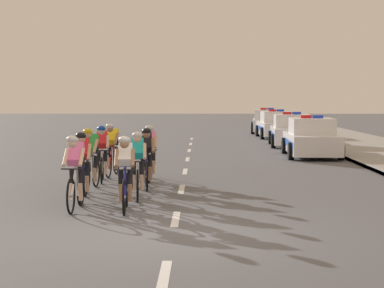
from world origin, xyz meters
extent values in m
plane|color=#56565B|center=(0.00, 0.00, 0.00)|extent=(160.00, 160.00, 0.00)
cube|color=#9E9E99|center=(5.85, 14.00, 0.07)|extent=(0.16, 60.00, 0.13)
cube|color=white|center=(0.00, -2.63, 0.00)|extent=(0.14, 1.60, 0.01)
cube|color=white|center=(0.00, 1.37, 0.00)|extent=(0.14, 1.60, 0.01)
cube|color=white|center=(0.00, 5.37, 0.00)|extent=(0.14, 1.60, 0.01)
cube|color=white|center=(0.00, 9.37, 0.00)|extent=(0.14, 1.60, 0.01)
cube|color=white|center=(0.00, 13.37, 0.00)|extent=(0.14, 1.60, 0.01)
cube|color=white|center=(0.00, 17.37, 0.00)|extent=(0.14, 1.60, 0.01)
cube|color=white|center=(0.00, 21.37, 0.00)|extent=(0.14, 1.60, 0.01)
cube|color=white|center=(0.00, 25.37, 0.00)|extent=(0.14, 1.60, 0.01)
torus|color=black|center=(-2.05, 1.83, 0.36)|extent=(0.05, 0.72, 0.72)
cylinder|color=#99999E|center=(-2.05, 1.83, 0.36)|extent=(0.06, 0.06, 0.06)
torus|color=black|center=(-2.04, 2.83, 0.36)|extent=(0.05, 0.72, 0.72)
cylinder|color=#99999E|center=(-2.04, 2.83, 0.36)|extent=(0.06, 0.06, 0.06)
cylinder|color=white|center=(-2.05, 2.28, 0.90)|extent=(0.04, 0.55, 0.04)
cylinder|color=white|center=(-2.05, 2.10, 0.58)|extent=(0.05, 0.48, 0.63)
cylinder|color=white|center=(-2.04, 2.48, 0.60)|extent=(0.04, 0.04, 0.65)
cylinder|color=black|center=(-2.05, 1.93, 0.88)|extent=(0.42, 0.03, 0.03)
cube|color=black|center=(-2.04, 2.48, 0.94)|extent=(0.10, 0.22, 0.05)
cube|color=pink|center=(-2.05, 2.35, 1.14)|extent=(0.29, 0.54, 0.47)
cube|color=black|center=(-2.04, 2.47, 0.98)|extent=(0.28, 0.20, 0.18)
cylinder|color=black|center=(-1.95, 2.42, 0.64)|extent=(0.11, 0.22, 0.40)
cylinder|color=beige|center=(-1.96, 2.34, 0.37)|extent=(0.09, 0.16, 0.36)
cylinder|color=black|center=(-2.13, 2.42, 0.64)|extent=(0.11, 0.17, 0.40)
cylinder|color=beige|center=(-2.14, 2.34, 0.37)|extent=(0.09, 0.12, 0.36)
cylinder|color=beige|center=(-1.89, 2.14, 1.09)|extent=(0.08, 0.40, 0.35)
cylinder|color=beige|center=(-2.21, 2.14, 1.09)|extent=(0.08, 0.40, 0.35)
sphere|color=beige|center=(-2.05, 2.05, 1.38)|extent=(0.19, 0.19, 0.19)
ellipsoid|color=white|center=(-2.05, 2.04, 1.45)|extent=(0.23, 0.32, 0.24)
torus|color=black|center=(-1.00, 1.70, 0.36)|extent=(0.09, 0.73, 0.72)
cylinder|color=#99999E|center=(-1.00, 1.70, 0.36)|extent=(0.06, 0.06, 0.06)
torus|color=black|center=(-1.07, 2.70, 0.36)|extent=(0.09, 0.73, 0.72)
cylinder|color=#99999E|center=(-1.07, 2.70, 0.36)|extent=(0.06, 0.06, 0.06)
cylinder|color=#1E1E99|center=(-1.03, 2.15, 0.90)|extent=(0.07, 0.55, 0.04)
cylinder|color=#1E1E99|center=(-1.02, 1.98, 0.58)|extent=(0.07, 0.48, 0.63)
cylinder|color=#1E1E99|center=(-1.04, 2.35, 0.60)|extent=(0.04, 0.04, 0.65)
cylinder|color=black|center=(-1.01, 1.80, 0.88)|extent=(0.42, 0.05, 0.03)
cube|color=black|center=(-1.04, 2.35, 0.94)|extent=(0.11, 0.23, 0.05)
cube|color=white|center=(-1.04, 2.23, 1.14)|extent=(0.31, 0.57, 0.44)
cube|color=black|center=(-1.04, 2.34, 0.98)|extent=(0.29, 0.22, 0.18)
cylinder|color=black|center=(-0.95, 2.30, 0.64)|extent=(0.12, 0.23, 0.40)
cylinder|color=#9E7051|center=(-0.94, 2.22, 0.37)|extent=(0.10, 0.16, 0.36)
cylinder|color=black|center=(-1.13, 2.28, 0.64)|extent=(0.12, 0.18, 0.40)
cylinder|color=#9E7051|center=(-1.12, 2.20, 0.37)|extent=(0.10, 0.13, 0.36)
cylinder|color=#9E7051|center=(-0.86, 2.02, 1.09)|extent=(0.10, 0.41, 0.35)
cylinder|color=#9E7051|center=(-1.18, 2.00, 1.09)|extent=(0.10, 0.41, 0.35)
sphere|color=#9E7051|center=(-1.02, 1.93, 1.38)|extent=(0.19, 0.19, 0.19)
ellipsoid|color=white|center=(-1.02, 1.92, 1.45)|extent=(0.25, 0.33, 0.24)
torus|color=black|center=(-2.10, 3.10, 0.36)|extent=(0.09, 0.73, 0.72)
cylinder|color=#99999E|center=(-2.10, 3.10, 0.36)|extent=(0.06, 0.06, 0.06)
torus|color=black|center=(-2.16, 4.10, 0.36)|extent=(0.09, 0.73, 0.72)
cylinder|color=#99999E|center=(-2.16, 4.10, 0.36)|extent=(0.06, 0.06, 0.06)
cylinder|color=#1E1E99|center=(-2.12, 3.55, 0.90)|extent=(0.07, 0.55, 0.04)
cylinder|color=#1E1E99|center=(-2.11, 3.38, 0.58)|extent=(0.07, 0.48, 0.63)
cylinder|color=#1E1E99|center=(-2.14, 3.75, 0.60)|extent=(0.04, 0.04, 0.65)
cylinder|color=black|center=(-2.10, 3.20, 0.88)|extent=(0.42, 0.06, 0.03)
cube|color=black|center=(-2.14, 3.75, 0.94)|extent=(0.11, 0.23, 0.05)
cube|color=red|center=(-2.13, 3.63, 1.14)|extent=(0.31, 0.56, 0.46)
cube|color=black|center=(-2.14, 3.74, 0.98)|extent=(0.29, 0.22, 0.18)
cylinder|color=black|center=(-2.04, 3.70, 0.64)|extent=(0.12, 0.23, 0.40)
cylinder|color=tan|center=(-2.04, 3.62, 0.37)|extent=(0.10, 0.16, 0.36)
cylinder|color=black|center=(-2.22, 3.69, 0.64)|extent=(0.12, 0.18, 0.40)
cylinder|color=tan|center=(-2.22, 3.61, 0.37)|extent=(0.10, 0.13, 0.36)
cylinder|color=tan|center=(-1.96, 3.42, 1.09)|extent=(0.10, 0.41, 0.35)
cylinder|color=tan|center=(-2.28, 3.40, 1.09)|extent=(0.10, 0.41, 0.35)
sphere|color=tan|center=(-2.11, 3.33, 1.38)|extent=(0.19, 0.19, 0.19)
ellipsoid|color=black|center=(-2.11, 3.32, 1.45)|extent=(0.25, 0.33, 0.24)
torus|color=black|center=(-0.90, 3.32, 0.36)|extent=(0.11, 0.73, 0.72)
cylinder|color=#99999E|center=(-0.90, 3.32, 0.36)|extent=(0.07, 0.07, 0.06)
torus|color=black|center=(-0.98, 4.32, 0.36)|extent=(0.11, 0.73, 0.72)
cylinder|color=#99999E|center=(-0.98, 4.32, 0.36)|extent=(0.07, 0.07, 0.06)
cylinder|color=silver|center=(-0.94, 3.77, 0.90)|extent=(0.08, 0.55, 0.04)
cylinder|color=silver|center=(-0.92, 3.60, 0.58)|extent=(0.08, 0.48, 0.63)
cylinder|color=silver|center=(-0.95, 3.97, 0.60)|extent=(0.04, 0.04, 0.65)
cylinder|color=black|center=(-0.91, 3.42, 0.88)|extent=(0.42, 0.06, 0.03)
cube|color=black|center=(-0.95, 3.97, 0.94)|extent=(0.12, 0.23, 0.05)
cube|color=#19B2B7|center=(-0.94, 3.85, 1.14)|extent=(0.33, 0.57, 0.45)
cube|color=black|center=(-0.95, 3.96, 0.98)|extent=(0.30, 0.22, 0.18)
cylinder|color=black|center=(-0.86, 3.92, 0.64)|extent=(0.13, 0.23, 0.40)
cylinder|color=beige|center=(-0.85, 3.84, 0.37)|extent=(0.10, 0.16, 0.36)
cylinder|color=black|center=(-1.04, 3.90, 0.64)|extent=(0.12, 0.18, 0.40)
cylinder|color=beige|center=(-1.03, 3.82, 0.37)|extent=(0.10, 0.13, 0.36)
cylinder|color=beige|center=(-0.76, 3.65, 1.09)|extent=(0.11, 0.41, 0.35)
cylinder|color=beige|center=(-1.08, 3.62, 1.09)|extent=(0.11, 0.41, 0.35)
sphere|color=beige|center=(-0.92, 3.55, 1.38)|extent=(0.19, 0.19, 0.19)
ellipsoid|color=white|center=(-0.92, 3.54, 1.45)|extent=(0.26, 0.33, 0.24)
torus|color=black|center=(-2.26, 4.78, 0.36)|extent=(0.11, 0.73, 0.72)
cylinder|color=#99999E|center=(-2.26, 4.78, 0.36)|extent=(0.06, 0.06, 0.06)
torus|color=black|center=(-2.18, 5.77, 0.36)|extent=(0.11, 0.73, 0.72)
cylinder|color=#99999E|center=(-2.18, 5.77, 0.36)|extent=(0.06, 0.06, 0.06)
cylinder|color=silver|center=(-2.22, 5.22, 0.90)|extent=(0.08, 0.55, 0.04)
cylinder|color=silver|center=(-2.24, 5.05, 0.58)|extent=(0.08, 0.48, 0.63)
cylinder|color=silver|center=(-2.21, 5.42, 0.60)|extent=(0.04, 0.04, 0.65)
cylinder|color=black|center=(-2.25, 4.87, 0.88)|extent=(0.42, 0.06, 0.03)
cube|color=black|center=(-2.21, 5.42, 0.94)|extent=(0.12, 0.23, 0.05)
cube|color=green|center=(-2.22, 5.30, 1.14)|extent=(0.33, 0.56, 0.47)
cube|color=black|center=(-2.21, 5.41, 0.98)|extent=(0.30, 0.22, 0.18)
cylinder|color=black|center=(-2.12, 5.36, 0.64)|extent=(0.13, 0.23, 0.40)
cylinder|color=tan|center=(-2.13, 5.28, 0.37)|extent=(0.10, 0.16, 0.36)
cylinder|color=black|center=(-2.30, 5.37, 0.64)|extent=(0.12, 0.18, 0.40)
cylinder|color=tan|center=(-2.31, 5.29, 0.37)|extent=(0.10, 0.13, 0.36)
cylinder|color=tan|center=(-2.08, 5.07, 1.09)|extent=(0.11, 0.41, 0.35)
cylinder|color=tan|center=(-2.40, 5.10, 1.09)|extent=(0.11, 0.41, 0.35)
sphere|color=tan|center=(-2.24, 5.00, 1.38)|extent=(0.19, 0.19, 0.19)
ellipsoid|color=yellow|center=(-2.24, 4.99, 1.45)|extent=(0.26, 0.33, 0.24)
torus|color=black|center=(-0.83, 5.03, 0.36)|extent=(0.12, 0.72, 0.72)
cylinder|color=#99999E|center=(-0.83, 5.03, 0.36)|extent=(0.07, 0.07, 0.06)
torus|color=black|center=(-0.93, 6.02, 0.36)|extent=(0.12, 0.72, 0.72)
cylinder|color=#99999E|center=(-0.93, 6.02, 0.36)|extent=(0.07, 0.07, 0.06)
cylinder|color=#1E1E99|center=(-0.87, 5.47, 0.90)|extent=(0.09, 0.55, 0.04)
cylinder|color=#1E1E99|center=(-0.86, 5.30, 0.58)|extent=(0.09, 0.48, 0.63)
cylinder|color=#1E1E99|center=(-0.89, 5.67, 0.60)|extent=(0.04, 0.04, 0.65)
cylinder|color=black|center=(-0.84, 5.13, 0.88)|extent=(0.42, 0.07, 0.03)
cube|color=black|center=(-0.89, 5.67, 0.94)|extent=(0.12, 0.23, 0.05)
cube|color=black|center=(-0.88, 5.55, 1.14)|extent=(0.33, 0.56, 0.47)
cube|color=black|center=(-0.89, 5.66, 0.98)|extent=(0.30, 0.23, 0.18)
cylinder|color=black|center=(-0.80, 5.62, 0.64)|extent=(0.13, 0.23, 0.40)
cylinder|color=#9E7051|center=(-0.79, 5.54, 0.37)|extent=(0.11, 0.16, 0.36)
cylinder|color=black|center=(-0.98, 5.60, 0.64)|extent=(0.13, 0.18, 0.40)
cylinder|color=#9E7051|center=(-0.97, 5.52, 0.37)|extent=(0.10, 0.13, 0.36)
cylinder|color=#9E7051|center=(-0.70, 5.35, 1.09)|extent=(0.12, 0.41, 0.35)
cylinder|color=#9E7051|center=(-1.02, 5.32, 1.09)|extent=(0.12, 0.41, 0.35)
sphere|color=#9E7051|center=(-0.85, 5.25, 1.38)|extent=(0.19, 0.19, 0.19)
ellipsoid|color=black|center=(-0.85, 5.24, 1.45)|extent=(0.26, 0.34, 0.24)
torus|color=black|center=(-2.12, 6.34, 0.36)|extent=(0.12, 0.72, 0.72)
cylinder|color=#99999E|center=(-2.12, 6.34, 0.36)|extent=(0.07, 0.07, 0.06)
torus|color=black|center=(-2.24, 7.34, 0.36)|extent=(0.12, 0.72, 0.72)
cylinder|color=#99999E|center=(-2.24, 7.34, 0.36)|extent=(0.07, 0.07, 0.06)
cylinder|color=silver|center=(-2.17, 6.79, 0.90)|extent=(0.10, 0.55, 0.04)
cylinder|color=silver|center=(-2.16, 6.62, 0.58)|extent=(0.09, 0.48, 0.63)
cylinder|color=silver|center=(-2.20, 6.99, 0.60)|extent=(0.04, 0.04, 0.65)
cylinder|color=black|center=(-2.14, 6.44, 0.88)|extent=(0.42, 0.07, 0.03)
cube|color=black|center=(-2.20, 6.99, 0.94)|extent=(0.12, 0.23, 0.05)
cube|color=red|center=(-2.18, 6.87, 1.14)|extent=(0.34, 0.57, 0.46)
cube|color=black|center=(-2.20, 6.98, 0.98)|extent=(0.30, 0.23, 0.18)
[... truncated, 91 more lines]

